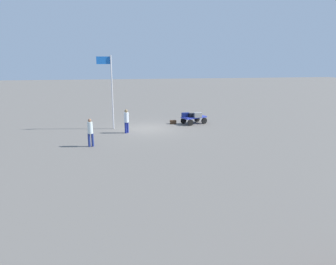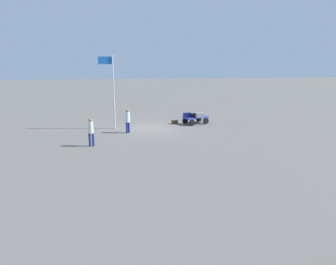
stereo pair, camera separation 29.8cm
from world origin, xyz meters
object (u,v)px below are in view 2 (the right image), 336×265
suitcase_navy (175,122)px  worker_trailing (91,131)px  suitcase_grey (187,115)px  suitcase_tan (194,115)px  worker_lead (128,119)px  flagpole (112,86)px  suitcase_dark (200,115)px  luggage_cart (195,119)px

suitcase_navy → worker_trailing: size_ratio=0.30×
suitcase_grey → worker_trailing: size_ratio=0.37×
suitcase_tan → worker_lead: 5.72m
suitcase_tan → suitcase_grey: size_ratio=0.97×
flagpole → suitcase_grey: bearing=-171.9°
suitcase_grey → suitcase_navy: (0.98, -0.21, -0.61)m
suitcase_dark → suitcase_navy: 2.10m
suitcase_tan → worker_lead: worker_lead is taller
luggage_cart → worker_trailing: size_ratio=1.28×
suitcase_dark → flagpole: (6.75, 0.37, 2.43)m
suitcase_grey → suitcase_dark: size_ratio=1.00×
suitcase_dark → suitcase_navy: suitcase_dark is taller
luggage_cart → suitcase_dark: 0.60m
suitcase_tan → suitcase_grey: 0.52m
suitcase_navy → worker_lead: worker_lead is taller
suitcase_navy → worker_trailing: bearing=43.3°
suitcase_navy → worker_lead: (3.83, 2.57, 0.83)m
suitcase_grey → flagpole: size_ratio=0.12×
suitcase_grey → worker_lead: (4.81, 2.36, 0.22)m
luggage_cart → flagpole: flagpole is taller
suitcase_tan → suitcase_dark: suitcase_dark is taller
suitcase_dark → flagpole: 7.18m
suitcase_dark → suitcase_grey: bearing=-27.5°
suitcase_tan → worker_trailing: worker_trailing is taller
suitcase_dark → worker_lead: 6.01m
luggage_cart → suitcase_tan: suitcase_tan is taller
suitcase_grey → suitcase_dark: suitcase_dark is taller
suitcase_grey → worker_trailing: worker_trailing is taller
luggage_cart → suitcase_navy: 1.69m
suitcase_tan → suitcase_dark: size_ratio=0.97×
suitcase_dark → worker_lead: worker_lead is taller
suitcase_navy → suitcase_grey: bearing=167.6°
suitcase_tan → flagpole: size_ratio=0.11×
luggage_cart → suitcase_navy: bearing=-9.0°
worker_lead → flagpole: size_ratio=0.31×
luggage_cart → suitcase_grey: bearing=-3.9°
worker_lead → worker_trailing: size_ratio=1.00×
luggage_cart → flagpole: bearing=6.9°
worker_lead → flagpole: 2.90m
worker_trailing → flagpole: (-1.19, -4.66, 2.25)m
suitcase_navy → flagpole: bearing=12.1°
luggage_cart → suitcase_grey: (0.67, -0.05, 0.32)m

